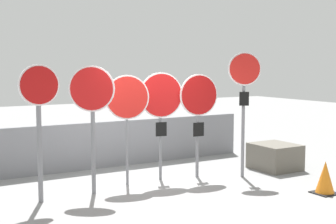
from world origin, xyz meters
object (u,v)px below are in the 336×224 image
Objects in this scene: stop_sign_4 at (199,104)px; stop_sign_3 at (161,102)px; stop_sign_0 at (39,108)px; storage_crate at (275,157)px; stop_sign_2 at (127,103)px; stop_sign_5 at (244,87)px; traffic_cone_0 at (325,178)px; stop_sign_1 at (92,102)px.

stop_sign_3 is at bearing 172.58° from stop_sign_4.
storage_crate is (5.34, -0.04, -1.36)m from stop_sign_0.
stop_sign_5 is (2.39, -0.65, 0.28)m from stop_sign_2.
stop_sign_0 is 1.09× the size of stop_sign_2.
stop_sign_5 reaches higher than stop_sign_0.
traffic_cone_0 is at bearing -25.19° from stop_sign_2.
stop_sign_1 is at bearing 150.68° from traffic_cone_0.
stop_sign_5 is at bearing -167.48° from storage_crate.
stop_sign_2 is 2.20× the size of storage_crate.
stop_sign_2 is at bearing 50.02° from stop_sign_1.
stop_sign_2 is 3.60× the size of traffic_cone_0.
traffic_cone_0 is (1.34, -2.23, -1.27)m from stop_sign_4.
stop_sign_1 is (0.97, 0.05, 0.06)m from stop_sign_0.
stop_sign_3 is 2.25× the size of storage_crate.
stop_sign_0 is at bearing -157.67° from stop_sign_5.
traffic_cone_0 is at bearing -107.32° from storage_crate.
stop_sign_1 is 4.60m from storage_crate.
stop_sign_5 is 2.45m from traffic_cone_0.
stop_sign_4 reaches higher than traffic_cone_0.
stop_sign_4 is at bearing 176.58° from stop_sign_5.
stop_sign_0 is 2.60m from stop_sign_3.
stop_sign_0 is 5.51m from storage_crate.
storage_crate is at bearing 1.41° from stop_sign_3.
traffic_cone_0 is at bearing -38.80° from stop_sign_3.
traffic_cone_0 is at bearing -53.57° from stop_sign_4.
stop_sign_3 reaches higher than traffic_cone_0.
stop_sign_1 is at bearing 178.79° from storage_crate.
stop_sign_1 is at bearing -171.51° from stop_sign_4.
stop_sign_1 reaches higher than stop_sign_3.
stop_sign_5 is at bearing -12.29° from stop_sign_3.
storage_crate is at bearing -0.87° from stop_sign_4.
stop_sign_3 reaches higher than stop_sign_2.
stop_sign_3 is (1.61, 0.31, -0.08)m from stop_sign_1.
stop_sign_4 is at bearing 8.08° from stop_sign_2.
stop_sign_1 is 0.90m from stop_sign_2.
stop_sign_0 reaches higher than stop_sign_3.
stop_sign_4 is (1.57, -0.17, -0.06)m from stop_sign_2.
stop_sign_0 is at bearing -171.55° from stop_sign_4.
stop_sign_1 reaches higher than stop_sign_2.
stop_sign_2 is at bearing 9.21° from stop_sign_0.
stop_sign_1 is 0.90× the size of stop_sign_5.
stop_sign_5 is 4.35× the size of traffic_cone_0.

